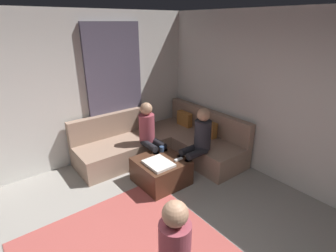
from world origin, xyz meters
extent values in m
cube|color=silver|center=(0.00, 2.94, 1.35)|extent=(6.00, 0.12, 2.70)
cube|color=silver|center=(-2.94, 0.00, 1.35)|extent=(0.12, 6.00, 2.70)
cube|color=#595166|center=(-2.84, 1.30, 1.25)|extent=(0.06, 1.10, 2.50)
cube|color=#9E7F6B|center=(-1.78, 2.41, 0.21)|extent=(2.10, 0.85, 0.42)
cube|color=#9E7F6B|center=(-1.78, 2.76, 0.65)|extent=(2.10, 0.14, 0.45)
cube|color=#9E7F6B|center=(-2.41, 1.13, 0.21)|extent=(0.85, 1.70, 0.42)
cube|color=#9E7F6B|center=(-2.76, 1.13, 0.65)|extent=(0.14, 1.70, 0.45)
cube|color=#B27233|center=(-2.28, 2.58, 0.54)|extent=(0.36, 0.12, 0.36)
cube|color=#B27233|center=(-1.58, 2.58, 0.54)|extent=(0.36, 0.12, 0.36)
cube|color=#4C2D1E|center=(-1.39, 1.30, 0.21)|extent=(0.76, 0.76, 0.42)
cube|color=white|center=(-1.29, 1.18, 0.44)|extent=(0.44, 0.36, 0.04)
cylinder|color=#334C72|center=(-1.61, 1.48, 0.47)|extent=(0.08, 0.08, 0.10)
cube|color=white|center=(-1.21, 1.52, 0.43)|extent=(0.05, 0.15, 0.02)
cylinder|color=black|center=(-1.10, 1.63, 0.21)|extent=(0.12, 0.12, 0.42)
cylinder|color=black|center=(-1.28, 1.63, 0.21)|extent=(0.12, 0.12, 0.42)
cylinder|color=black|center=(-1.10, 1.83, 0.48)|extent=(0.12, 0.40, 0.12)
cylinder|color=black|center=(-1.28, 1.83, 0.48)|extent=(0.12, 0.40, 0.12)
cylinder|color=#26262D|center=(-1.19, 2.03, 0.73)|extent=(0.28, 0.28, 0.50)
sphere|color=tan|center=(-1.19, 2.03, 1.09)|extent=(0.22, 0.22, 0.22)
cylinder|color=black|center=(-1.63, 1.55, 0.21)|extent=(0.12, 0.12, 0.42)
cylinder|color=black|center=(-1.63, 1.37, 0.21)|extent=(0.12, 0.12, 0.42)
cylinder|color=black|center=(-1.83, 1.55, 0.48)|extent=(0.40, 0.12, 0.12)
cylinder|color=black|center=(-1.83, 1.37, 0.48)|extent=(0.40, 0.12, 0.12)
cylinder|color=#993F4C|center=(-2.03, 1.46, 0.73)|extent=(0.28, 0.28, 0.50)
sphere|color=tan|center=(-2.03, 1.46, 1.09)|extent=(0.22, 0.22, 0.22)
cylinder|color=#993F4C|center=(0.30, 0.20, 0.71)|extent=(0.28, 0.28, 0.50)
sphere|color=tan|center=(0.30, 0.20, 1.07)|extent=(0.22, 0.22, 0.22)
camera|label=1|loc=(1.57, -0.85, 2.50)|focal=27.55mm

